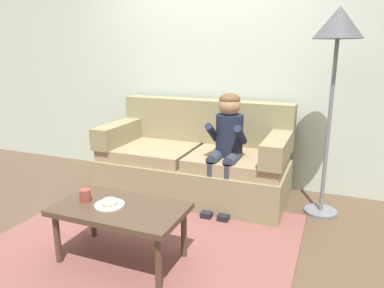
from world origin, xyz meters
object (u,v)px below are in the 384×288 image
person_child (227,140)px  floor_lamp (337,39)px  toy_controller (119,213)px  couch (196,162)px  donut (109,202)px  coffee_table (120,213)px  mug (85,195)px

person_child → floor_lamp: size_ratio=0.60×
toy_controller → floor_lamp: size_ratio=0.12×
couch → donut: couch is taller
couch → floor_lamp: floor_lamp is taller
coffee_table → floor_lamp: (1.30, 1.37, 1.20)m
couch → donut: 1.43m
coffee_table → person_child: (0.42, 1.19, 0.29)m
coffee_table → toy_controller: (-0.43, 0.62, -0.35)m
donut → floor_lamp: (1.37, 1.39, 1.12)m
coffee_table → donut: size_ratio=7.70×
couch → mug: size_ratio=21.19×
coffee_table → person_child: size_ratio=0.84×
mug → donut: bearing=-1.0°
mug → coffee_table: bearing=3.2°
coffee_table → floor_lamp: floor_lamp is taller
couch → toy_controller: couch is taller
couch → toy_controller: 0.96m
floor_lamp → mug: bearing=-138.8°
person_child → toy_controller: (-0.85, -0.57, -0.65)m
coffee_table → couch: bearing=89.0°
couch → person_child: size_ratio=1.73×
couch → coffee_table: (-0.03, -1.40, 0.03)m
person_child → floor_lamp: bearing=11.7°
coffee_table → person_child: person_child is taller
coffee_table → toy_controller: bearing=124.9°
mug → toy_controller: size_ratio=0.40×
toy_controller → coffee_table: bearing=-55.1°
toy_controller → floor_lamp: 2.45m
toy_controller → floor_lamp: (1.73, 0.75, 1.56)m
toy_controller → floor_lamp: floor_lamp is taller
person_child → donut: bearing=-112.2°
coffee_table → mug: (-0.28, -0.02, 0.09)m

